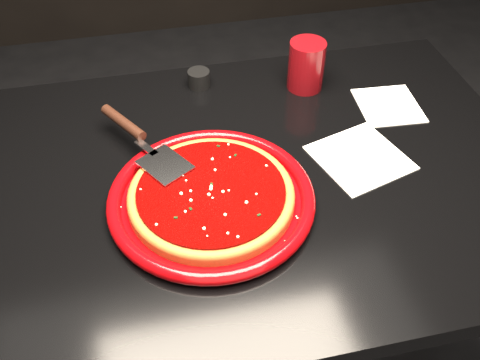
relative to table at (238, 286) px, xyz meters
name	(u,v)px	position (x,y,z in m)	size (l,w,h in m)	color
table	(238,286)	(0.00, 0.00, 0.00)	(1.20, 0.80, 0.75)	black
plate	(211,198)	(-0.06, -0.07, 0.39)	(0.38, 0.38, 0.03)	#840406
pizza_crust	(211,197)	(-0.06, -0.07, 0.39)	(0.30, 0.30, 0.02)	brown
pizza_crust_rim	(211,194)	(-0.06, -0.07, 0.40)	(0.30, 0.30, 0.02)	brown
pizza_sauce	(211,192)	(-0.06, -0.07, 0.41)	(0.27, 0.27, 0.01)	#750201
parmesan_dusting	(211,189)	(-0.06, -0.07, 0.41)	(0.26, 0.26, 0.01)	beige
basil_flecks	(211,189)	(-0.06, -0.07, 0.41)	(0.24, 0.24, 0.00)	black
pizza_server	(143,140)	(-0.17, 0.09, 0.42)	(0.09, 0.31, 0.02)	silver
cup	(306,65)	(0.22, 0.26, 0.43)	(0.08, 0.08, 0.11)	maroon
napkin_a	(360,158)	(0.25, -0.01, 0.38)	(0.17, 0.17, 0.00)	white
napkin_b	(388,106)	(0.38, 0.15, 0.38)	(0.13, 0.14, 0.00)	white
ramekin	(199,79)	(-0.02, 0.32, 0.39)	(0.05, 0.05, 0.04)	black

